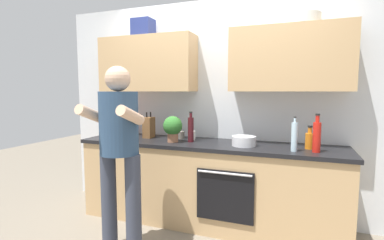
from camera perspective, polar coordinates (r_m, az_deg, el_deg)
The scene contains 15 objects.
ground_plane at distance 3.36m, azimuth 2.94°, elevation -19.84°, with size 12.00×12.00×0.00m, color #756B5B.
back_wall_unit at distance 3.29m, azimuth 4.52°, elevation 6.60°, with size 4.00×0.38×2.50m.
counter at distance 3.19m, azimuth 2.99°, elevation -12.51°, with size 2.84×0.67×0.90m.
person_standing at distance 2.60m, azimuth -14.43°, elevation -4.63°, with size 0.49×0.45×1.67m.
bottle_wine at distance 3.09m, azimuth -0.25°, elevation -1.79°, with size 0.06×0.06×0.33m.
bottle_vinegar at distance 3.26m, azimuth -12.28°, elevation -2.43°, with size 0.05×0.05×0.24m.
bottle_hotsauce at distance 2.81m, azimuth 23.75°, elevation -2.97°, with size 0.07×0.07×0.35m.
bottle_water at distance 2.77m, azimuth 19.84°, elevation -3.13°, with size 0.06×0.06×0.32m.
bottle_juice at distance 2.95m, azimuth 22.51°, elevation -3.71°, with size 0.08×0.08×0.23m.
cup_coffee at distance 3.22m, azimuth -0.07°, elevation -3.13°, with size 0.08×0.08×0.10m, color white.
cup_stoneware at distance 3.31m, azimuth -2.15°, elevation -3.06°, with size 0.07×0.07×0.09m, color slate.
mixing_bowl at distance 2.93m, azimuth 10.37°, elevation -4.17°, with size 0.24×0.24×0.10m, color silver.
knife_block at distance 3.42m, azimuth -8.66°, elevation -1.47°, with size 0.10×0.14×0.31m.
potted_herb at distance 3.10m, azimuth -3.88°, elevation -1.44°, with size 0.21×0.21×0.28m.
grocery_bag_crisps at distance 3.56m, azimuth -14.63°, elevation -1.73°, with size 0.22×0.18×0.20m, color red.
Camera 1 is at (0.90, -2.89, 1.45)m, focal length 26.58 mm.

